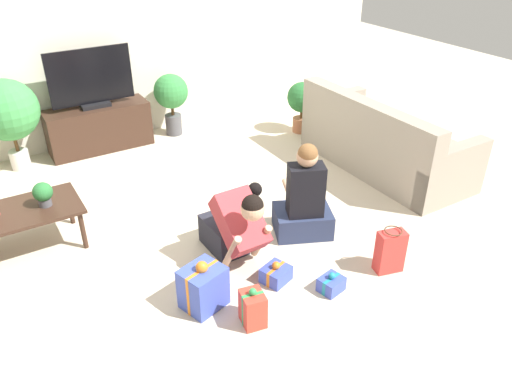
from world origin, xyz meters
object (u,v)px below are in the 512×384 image
Objects in this scene: tv_console at (99,128)px; potted_plant_corner_right at (302,101)px; gift_box_a at (203,287)px; potted_plant_back_left at (8,112)px; tabletop_plant at (43,193)px; gift_bag_a at (390,251)px; gift_box_d at (276,274)px; dog at (246,198)px; potted_plant_back_right at (171,96)px; gift_box_b at (331,284)px; coffee_table at (15,216)px; sofa_right at (382,144)px; tv at (91,81)px; gift_box_c at (253,308)px; person_kneeling at (235,226)px; person_sitting at (304,202)px.

potted_plant_corner_right is (2.49, -0.88, 0.15)m from tv_console.
potted_plant_back_left is at bearing 103.93° from gift_box_a.
tv_console is at bearing 2.93° from potted_plant_back_left.
gift_bag_a is at bearing -38.80° from tabletop_plant.
gift_box_a is 1.55× the size of gift_box_d.
dog is 2.21× the size of tabletop_plant.
potted_plant_back_right is at bearing -25.62° from dog.
gift_box_b is at bearing -93.21° from potted_plant_back_right.
gift_box_d is (-0.51, -3.28, -0.47)m from potted_plant_back_right.
coffee_table is 2.19m from tv_console.
sofa_right is 3.52m from tv.
sofa_right reaches higher than gift_box_a.
potted_plant_back_right is 3.45m from gift_box_a.
dog reaches higher than gift_box_b.
sofa_right is at bearing -83.86° from potted_plant_corner_right.
tabletop_plant is (-0.81, 1.45, 0.36)m from gift_box_a.
gift_box_c is 2.12m from tabletop_plant.
dog is (1.73, -2.29, -0.51)m from potted_plant_back_left.
sofa_right is 1.92× the size of potted_plant_back_left.
person_kneeling reaches higher than gift_box_d.
gift_box_b is 0.59m from gift_bag_a.
gift_box_a is 1.70m from tabletop_plant.
tabletop_plant is at bearing -90.27° from potted_plant_back_left.
potted_plant_corner_right is 1.40× the size of dog.
person_sitting reaches higher than tv_console.
sofa_right is 9.42× the size of gift_box_b.
tv is 3.36m from gift_box_a.
potted_plant_back_left is (-3.62, 2.21, 0.40)m from sofa_right.
tv_console is 4.64× the size of gift_box_d.
dog is at bearing -72.06° from tv.
tv is at bearing -45.75° from person_sitting.
tv_console is 2.99× the size of gift_box_a.
person_sitting reaches higher than gift_box_c.
potted_plant_back_left is at bearing 180.00° from potted_plant_back_right.
potted_plant_corner_right is at bearing 15.30° from tabletop_plant.
coffee_table is 1.91m from person_kneeling.
sofa_right is 3.00m from gift_box_a.
person_kneeling reaches higher than tv_console.
person_kneeling is 3.63× the size of tabletop_plant.
potted_plant_back_left reaches higher than gift_box_a.
tv is 2.96m from person_kneeling.
gift_box_c is (-0.93, -3.59, -0.40)m from potted_plant_back_right.
gift_box_c is at bearing -110.83° from person_kneeling.
tv is at bearing 55.42° from coffee_table.
gift_box_c is (-0.71, -1.30, -0.06)m from dog.
person_sitting is 3.48× the size of gift_box_d.
gift_bag_a is (0.58, -0.05, 0.13)m from gift_box_b.
gift_box_a is at bearing 175.56° from gift_box_d.
gift_box_d reaches higher than gift_box_b.
coffee_table is 5.01× the size of gift_box_b.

